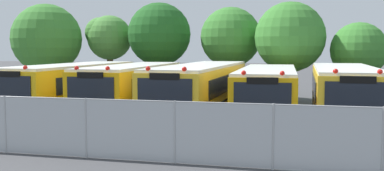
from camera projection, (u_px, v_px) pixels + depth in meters
The scene contains 13 objects.
ground_plane at pixel (199, 119), 21.28m from camera, with size 160.00×160.00×0.00m, color #424244.
school_bus_0 at pixel (74, 86), 22.89m from camera, with size 2.73×10.56×2.69m.
school_bus_1 at pixel (133, 88), 21.97m from camera, with size 2.64×9.92×2.69m.
school_bus_2 at pixel (202, 89), 21.29m from camera, with size 2.77×11.67×2.73m.
school_bus_3 at pixel (268, 92), 20.48m from camera, with size 2.78×10.24×2.59m.
school_bus_4 at pixel (344, 93), 19.53m from camera, with size 2.70×10.33×2.70m.
tree_0 at pixel (48, 38), 31.42m from camera, with size 4.90×4.90×6.49m.
tree_1 at pixel (107, 37), 32.34m from camera, with size 3.41×3.23×5.75m.
tree_2 at pixel (158, 35), 30.88m from camera, with size 4.38×4.38×6.53m.
tree_3 at pixel (231, 37), 30.04m from camera, with size 4.07×4.07×6.15m.
tree_4 at pixel (291, 38), 27.34m from camera, with size 4.32×4.32×6.22m.
tree_5 at pixel (357, 52), 26.82m from camera, with size 3.35×3.35×4.94m.
chainlink_fence at pixel (129, 129), 13.32m from camera, with size 19.90×0.07×1.86m.
Camera 1 is at (4.63, -20.56, 3.38)m, focal length 41.64 mm.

